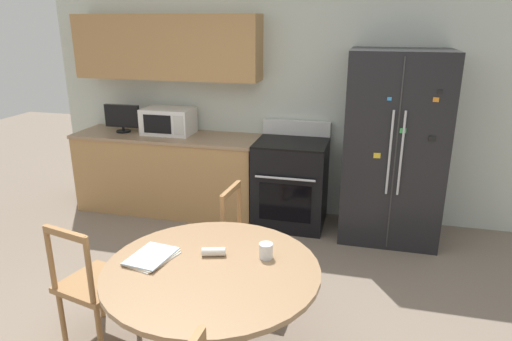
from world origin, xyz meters
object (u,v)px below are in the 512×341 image
(oven_range, at_px, (291,182))
(microwave, at_px, (168,121))
(dining_chair_left, at_px, (93,285))
(candle_glass, at_px, (266,252))
(countertop_tv, at_px, (122,117))
(dining_chair_far, at_px, (251,246))
(refrigerator, at_px, (394,148))

(oven_range, xyz_separation_m, microwave, (-1.42, 0.08, 0.58))
(dining_chair_left, relative_size, candle_glass, 9.59)
(countertop_tv, distance_m, dining_chair_far, 2.47)
(dining_chair_left, bearing_deg, dining_chair_far, 55.28)
(refrigerator, relative_size, countertop_tv, 4.51)
(refrigerator, relative_size, oven_range, 1.73)
(refrigerator, xyz_separation_m, dining_chair_far, (-1.08, -1.40, -0.50))
(microwave, relative_size, countertop_tv, 1.34)
(refrigerator, relative_size, dining_chair_left, 2.07)
(candle_glass, bearing_deg, dining_chair_left, -175.01)
(oven_range, distance_m, dining_chair_left, 2.42)
(dining_chair_left, distance_m, candle_glass, 1.22)
(oven_range, height_order, microwave, microwave)
(refrigerator, bearing_deg, countertop_tv, 178.79)
(countertop_tv, bearing_deg, dining_chair_far, -37.71)
(refrigerator, height_order, countertop_tv, refrigerator)
(refrigerator, distance_m, candle_glass, 2.24)
(microwave, distance_m, dining_chair_left, 2.44)
(microwave, xyz_separation_m, countertop_tv, (-0.54, -0.06, 0.03))
(dining_chair_far, bearing_deg, microwave, -134.15)
(dining_chair_far, bearing_deg, refrigerator, 146.53)
(dining_chair_far, bearing_deg, countertop_tv, -123.54)
(microwave, xyz_separation_m, candle_glass, (1.64, -2.21, -0.26))
(refrigerator, bearing_deg, dining_chair_left, -131.82)
(microwave, bearing_deg, dining_chair_far, -48.32)
(candle_glass, bearing_deg, dining_chair_far, 112.09)
(oven_range, height_order, candle_glass, oven_range)
(dining_chair_left, height_order, candle_glass, dining_chair_left)
(refrigerator, xyz_separation_m, candle_glass, (-0.80, -2.09, -0.15))
(dining_chair_far, bearing_deg, candle_glass, 26.25)
(microwave, distance_m, countertop_tv, 0.54)
(oven_range, bearing_deg, dining_chair_far, -92.48)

